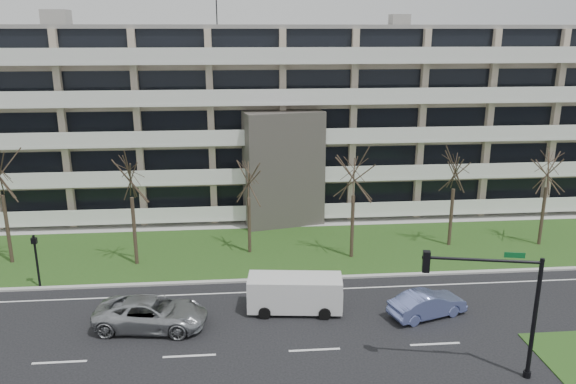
{
  "coord_description": "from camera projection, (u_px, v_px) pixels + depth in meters",
  "views": [
    {
      "loc": [
        -3.38,
        -23.75,
        14.89
      ],
      "look_at": [
        -0.41,
        10.0,
        5.1
      ],
      "focal_mm": 35.0,
      "sensor_mm": 36.0,
      "label": 1
    }
  ],
  "objects": [
    {
      "name": "apartment_building",
      "position": [
        277.0,
        116.0,
        49.27
      ],
      "size": [
        60.5,
        15.1,
        18.75
      ],
      "color": "tan",
      "rests_on": "ground"
    },
    {
      "name": "tree_2",
      "position": [
        130.0,
        170.0,
        35.32
      ],
      "size": [
        4.11,
        4.11,
        8.23
      ],
      "color": "#382B21",
      "rests_on": "ground"
    },
    {
      "name": "tree_3",
      "position": [
        248.0,
        176.0,
        37.52
      ],
      "size": [
        3.54,
        3.54,
        7.08
      ],
      "color": "#382B21",
      "rests_on": "ground"
    },
    {
      "name": "white_van",
      "position": [
        296.0,
        291.0,
        30.65
      ],
      "size": [
        5.31,
        2.56,
        1.99
      ],
      "rotation": [
        0.0,
        0.0,
        -0.11
      ],
      "color": "white",
      "rests_on": "ground"
    },
    {
      "name": "pedestrian_signal",
      "position": [
        36.0,
        255.0,
        33.17
      ],
      "size": [
        0.32,
        0.25,
        3.34
      ],
      "rotation": [
        0.0,
        0.0,
        0.03
      ],
      "color": "black",
      "rests_on": "ground"
    },
    {
      "name": "silver_pickup",
      "position": [
        151.0,
        313.0,
        29.01
      ],
      "size": [
        6.06,
        3.4,
        1.6
      ],
      "primitive_type": "imported",
      "rotation": [
        0.0,
        0.0,
        1.44
      ],
      "color": "#A5A8AC",
      "rests_on": "ground"
    },
    {
      "name": "ground",
      "position": [
        314.0,
        350.0,
        27.15
      ],
      "size": [
        160.0,
        160.0,
        0.0
      ],
      "primitive_type": "plane",
      "color": "black",
      "rests_on": "ground"
    },
    {
      "name": "tree_4",
      "position": [
        354.0,
        171.0,
        36.54
      ],
      "size": [
        3.92,
        3.92,
        7.84
      ],
      "color": "#382B21",
      "rests_on": "ground"
    },
    {
      "name": "tree_5",
      "position": [
        455.0,
        166.0,
        38.73
      ],
      "size": [
        3.77,
        3.77,
        7.54
      ],
      "color": "#382B21",
      "rests_on": "ground"
    },
    {
      "name": "lane_edge_line",
      "position": [
        300.0,
        290.0,
        33.37
      ],
      "size": [
        90.0,
        0.12,
        0.01
      ],
      "primitive_type": "cube",
      "color": "white",
      "rests_on": "ground"
    },
    {
      "name": "traffic_signal",
      "position": [
        497.0,
        297.0,
        24.17
      ],
      "size": [
        5.02,
        1.34,
        5.92
      ],
      "rotation": [
        0.0,
        0.0,
        -0.21
      ],
      "color": "black",
      "rests_on": "ground"
    },
    {
      "name": "tree_6",
      "position": [
        549.0,
        164.0,
        38.8
      ],
      "size": [
        3.84,
        3.84,
        7.68
      ],
      "color": "#382B21",
      "rests_on": "ground"
    },
    {
      "name": "sidewalk",
      "position": [
        284.0,
        223.0,
        44.84
      ],
      "size": [
        90.0,
        2.0,
        0.08
      ],
      "primitive_type": "cube",
      "color": "#B2B2AD",
      "rests_on": "ground"
    },
    {
      "name": "grass_verge",
      "position": [
        290.0,
        249.0,
        39.58
      ],
      "size": [
        90.0,
        10.0,
        0.06
      ],
      "primitive_type": "cube",
      "color": "#254D19",
      "rests_on": "ground"
    },
    {
      "name": "curb",
      "position": [
        297.0,
        279.0,
        34.79
      ],
      "size": [
        90.0,
        0.35,
        0.12
      ],
      "primitive_type": "cube",
      "color": "#B2B2AD",
      "rests_on": "ground"
    },
    {
      "name": "blue_sedan",
      "position": [
        427.0,
        304.0,
        30.19
      ],
      "size": [
        4.54,
        2.77,
        1.41
      ],
      "primitive_type": "imported",
      "rotation": [
        0.0,
        0.0,
        1.89
      ],
      "color": "#7C8BD7",
      "rests_on": "ground"
    }
  ]
}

